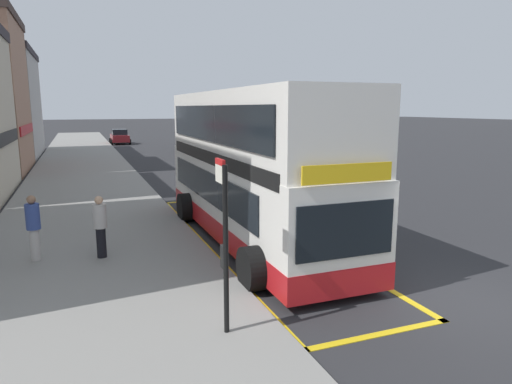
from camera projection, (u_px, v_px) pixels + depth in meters
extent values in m
plane|color=#28282B|center=(170.00, 155.00, 38.64)|extent=(260.00, 260.00, 0.00)
cube|color=gray|center=(82.00, 157.00, 36.14)|extent=(6.00, 76.00, 0.14)
cube|color=white|center=(251.00, 195.00, 13.66)|extent=(2.44, 10.43, 2.30)
cube|color=white|center=(251.00, 125.00, 13.28)|extent=(2.42, 10.22, 1.90)
cube|color=red|center=(251.00, 223.00, 13.81)|extent=(2.46, 10.45, 0.60)
cube|color=black|center=(251.00, 157.00, 13.45)|extent=(2.47, 9.59, 0.36)
cube|color=black|center=(207.00, 186.00, 13.53)|extent=(0.04, 8.34, 0.90)
cube|color=black|center=(210.00, 123.00, 12.82)|extent=(0.04, 9.18, 1.00)
cube|color=black|center=(346.00, 230.00, 8.82)|extent=(2.15, 0.04, 1.10)
cube|color=yellow|center=(348.00, 173.00, 8.61)|extent=(1.96, 0.04, 0.36)
cylinder|color=black|center=(255.00, 268.00, 9.91)|extent=(0.56, 1.00, 1.00)
cylinder|color=black|center=(358.00, 255.00, 10.84)|extent=(0.56, 1.00, 1.00)
cylinder|color=black|center=(187.00, 207.00, 15.97)|extent=(0.56, 1.00, 1.00)
cylinder|color=black|center=(257.00, 202.00, 16.91)|extent=(0.56, 1.00, 1.00)
cube|color=gold|center=(205.00, 245.00, 13.31)|extent=(0.16, 12.81, 0.01)
cube|color=gold|center=(295.00, 235.00, 14.34)|extent=(0.16, 12.81, 0.01)
cube|color=gold|center=(378.00, 335.00, 8.03)|extent=(3.08, 0.16, 0.01)
cube|color=gold|center=(200.00, 200.00, 19.62)|extent=(3.08, 0.16, 0.01)
cylinder|color=black|center=(226.00, 251.00, 7.59)|extent=(0.09, 0.09, 2.89)
cube|color=silver|center=(220.00, 174.00, 7.59)|extent=(0.05, 0.42, 0.30)
cube|color=red|center=(220.00, 162.00, 7.56)|extent=(0.05, 0.42, 0.10)
cube|color=black|center=(224.00, 258.00, 7.71)|extent=(0.06, 0.28, 0.40)
cube|color=black|center=(7.00, 138.00, 20.63)|extent=(0.08, 7.00, 0.56)
cube|color=#B2191E|center=(27.00, 129.00, 28.78)|extent=(0.08, 7.42, 0.56)
cube|color=navy|center=(201.00, 140.00, 46.79)|extent=(1.76, 4.20, 0.72)
cube|color=black|center=(201.00, 134.00, 46.58)|extent=(1.52, 1.90, 0.60)
cylinder|color=black|center=(189.00, 143.00, 47.72)|extent=(0.22, 0.60, 0.60)
cylinder|color=black|center=(207.00, 143.00, 48.39)|extent=(0.22, 0.60, 0.60)
cylinder|color=black|center=(195.00, 145.00, 45.33)|extent=(0.22, 0.60, 0.60)
cylinder|color=black|center=(214.00, 144.00, 46.00)|extent=(0.22, 0.60, 0.60)
cube|color=maroon|center=(120.00, 138.00, 50.11)|extent=(1.76, 4.20, 0.72)
cube|color=black|center=(119.00, 132.00, 49.90)|extent=(1.52, 1.90, 0.60)
cylinder|color=black|center=(110.00, 141.00, 51.04)|extent=(0.22, 0.60, 0.60)
cylinder|color=black|center=(127.00, 140.00, 51.70)|extent=(0.22, 0.60, 0.60)
cylinder|color=black|center=(112.00, 142.00, 48.65)|extent=(0.22, 0.60, 0.60)
cylinder|color=black|center=(130.00, 142.00, 49.31)|extent=(0.22, 0.60, 0.60)
cube|color=slate|center=(202.00, 145.00, 40.24)|extent=(1.76, 4.20, 0.72)
cube|color=black|center=(202.00, 138.00, 40.02)|extent=(1.52, 1.90, 0.60)
cylinder|color=black|center=(188.00, 149.00, 41.16)|extent=(0.22, 0.60, 0.60)
cylinder|color=black|center=(208.00, 148.00, 41.83)|extent=(0.22, 0.60, 0.60)
cylinder|color=black|center=(195.00, 151.00, 38.77)|extent=(0.22, 0.60, 0.60)
cylinder|color=black|center=(216.00, 150.00, 39.44)|extent=(0.22, 0.60, 0.60)
cube|color=maroon|center=(258.00, 154.00, 32.52)|extent=(1.76, 4.20, 0.72)
cube|color=black|center=(259.00, 145.00, 32.31)|extent=(1.52, 1.90, 0.60)
cylinder|color=black|center=(240.00, 158.00, 33.45)|extent=(0.22, 0.60, 0.60)
cylinder|color=black|center=(264.00, 157.00, 34.12)|extent=(0.22, 0.60, 0.60)
cylinder|color=black|center=(253.00, 162.00, 31.06)|extent=(0.22, 0.60, 0.60)
cylinder|color=black|center=(278.00, 161.00, 31.73)|extent=(0.22, 0.60, 0.60)
cylinder|color=#B7B2AD|center=(35.00, 245.00, 11.46)|extent=(0.24, 0.24, 0.81)
cylinder|color=#33478C|center=(33.00, 217.00, 11.33)|extent=(0.34, 0.34, 0.64)
sphere|color=#8C664C|center=(31.00, 200.00, 11.25)|extent=(0.22, 0.22, 0.22)
cylinder|color=black|center=(101.00, 243.00, 11.70)|extent=(0.24, 0.24, 0.78)
cylinder|color=#B7B2AD|center=(100.00, 216.00, 11.57)|extent=(0.34, 0.34, 0.62)
sphere|color=tan|center=(99.00, 200.00, 11.50)|extent=(0.21, 0.21, 0.21)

